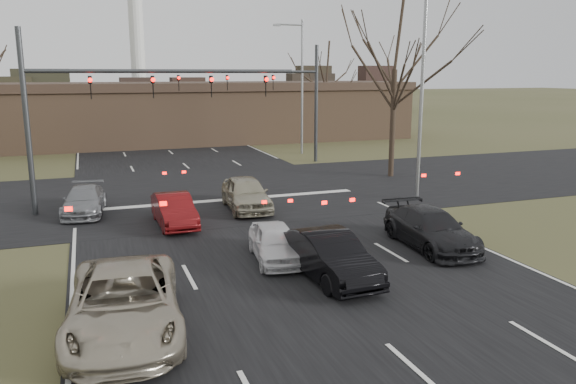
{
  "coord_description": "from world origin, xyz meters",
  "views": [
    {
      "loc": [
        -6.16,
        -13.27,
        6.11
      ],
      "look_at": [
        0.41,
        4.95,
        2.0
      ],
      "focal_mm": 35.0,
      "sensor_mm": 36.0,
      "label": 1
    }
  ],
  "objects_px": {
    "mast_arm_far": "(278,90)",
    "car_grey_ahead": "(84,201)",
    "streetlight_right_far": "(300,80)",
    "car_charcoal_sedan": "(431,229)",
    "car_red_ahead": "(174,210)",
    "mast_arm_near": "(106,97)",
    "car_silver_ahead": "(246,193)",
    "building": "(180,112)",
    "car_silver_suv": "(124,302)",
    "car_black_hatch": "(330,256)",
    "streetlight_right_near": "(419,84)",
    "car_white_sedan": "(275,242)"
  },
  "relations": [
    {
      "from": "streetlight_right_far",
      "to": "car_silver_ahead",
      "type": "height_order",
      "value": "streetlight_right_far"
    },
    {
      "from": "car_silver_ahead",
      "to": "mast_arm_far",
      "type": "bearing_deg",
      "value": 68.68
    },
    {
      "from": "mast_arm_far",
      "to": "car_grey_ahead",
      "type": "distance_m",
      "value": 17.01
    },
    {
      "from": "mast_arm_far",
      "to": "car_silver_suv",
      "type": "relative_size",
      "value": 1.98
    },
    {
      "from": "car_silver_suv",
      "to": "car_charcoal_sedan",
      "type": "height_order",
      "value": "car_silver_suv"
    },
    {
      "from": "car_silver_ahead",
      "to": "car_grey_ahead",
      "type": "bearing_deg",
      "value": 169.99
    },
    {
      "from": "car_silver_suv",
      "to": "streetlight_right_far",
      "type": "bearing_deg",
      "value": 66.45
    },
    {
      "from": "streetlight_right_near",
      "to": "car_charcoal_sedan",
      "type": "distance_m",
      "value": 9.2
    },
    {
      "from": "streetlight_right_far",
      "to": "car_charcoal_sedan",
      "type": "height_order",
      "value": "streetlight_right_far"
    },
    {
      "from": "car_grey_ahead",
      "to": "car_silver_ahead",
      "type": "xyz_separation_m",
      "value": [
        6.94,
        -1.69,
        0.16
      ]
    },
    {
      "from": "streetlight_right_near",
      "to": "car_silver_ahead",
      "type": "relative_size",
      "value": 2.25
    },
    {
      "from": "car_grey_ahead",
      "to": "car_red_ahead",
      "type": "height_order",
      "value": "car_red_ahead"
    },
    {
      "from": "mast_arm_far",
      "to": "streetlight_right_near",
      "type": "xyz_separation_m",
      "value": [
        2.64,
        -13.0,
        0.57
      ]
    },
    {
      "from": "car_silver_suv",
      "to": "car_silver_ahead",
      "type": "height_order",
      "value": "car_silver_suv"
    },
    {
      "from": "mast_arm_far",
      "to": "car_charcoal_sedan",
      "type": "distance_m",
      "value": 20.37
    },
    {
      "from": "car_charcoal_sedan",
      "to": "car_grey_ahead",
      "type": "bearing_deg",
      "value": 144.45
    },
    {
      "from": "building",
      "to": "car_red_ahead",
      "type": "bearing_deg",
      "value": -99.84
    },
    {
      "from": "streetlight_right_far",
      "to": "car_charcoal_sedan",
      "type": "distance_m",
      "value": 24.73
    },
    {
      "from": "car_silver_ahead",
      "to": "car_charcoal_sedan",
      "type": "bearing_deg",
      "value": -55.07
    },
    {
      "from": "car_silver_suv",
      "to": "car_silver_ahead",
      "type": "distance_m",
      "value": 12.59
    },
    {
      "from": "streetlight_right_near",
      "to": "car_charcoal_sedan",
      "type": "xyz_separation_m",
      "value": [
        -3.66,
        -6.88,
        -4.9
      ]
    },
    {
      "from": "building",
      "to": "car_silver_suv",
      "type": "distance_m",
      "value": 39.01
    },
    {
      "from": "building",
      "to": "streetlight_right_far",
      "type": "xyz_separation_m",
      "value": [
        7.32,
        -11.0,
        2.92
      ]
    },
    {
      "from": "car_silver_suv",
      "to": "car_red_ahead",
      "type": "height_order",
      "value": "car_silver_suv"
    },
    {
      "from": "car_red_ahead",
      "to": "car_silver_ahead",
      "type": "height_order",
      "value": "car_silver_ahead"
    },
    {
      "from": "building",
      "to": "car_grey_ahead",
      "type": "distance_m",
      "value": 26.94
    },
    {
      "from": "mast_arm_near",
      "to": "car_grey_ahead",
      "type": "distance_m",
      "value": 4.66
    },
    {
      "from": "car_white_sedan",
      "to": "mast_arm_far",
      "type": "bearing_deg",
      "value": 78.24
    },
    {
      "from": "car_charcoal_sedan",
      "to": "car_grey_ahead",
      "type": "xyz_separation_m",
      "value": [
        -11.61,
        9.38,
        -0.08
      ]
    },
    {
      "from": "mast_arm_near",
      "to": "car_charcoal_sedan",
      "type": "relative_size",
      "value": 2.58
    },
    {
      "from": "car_charcoal_sedan",
      "to": "car_red_ahead",
      "type": "bearing_deg",
      "value": 146.84
    },
    {
      "from": "car_black_hatch",
      "to": "car_silver_ahead",
      "type": "height_order",
      "value": "car_silver_ahead"
    },
    {
      "from": "car_black_hatch",
      "to": "car_charcoal_sedan",
      "type": "distance_m",
      "value": 4.95
    },
    {
      "from": "car_silver_ahead",
      "to": "car_silver_suv",
      "type": "bearing_deg",
      "value": -115.23
    },
    {
      "from": "building",
      "to": "car_charcoal_sedan",
      "type": "bearing_deg",
      "value": -84.81
    },
    {
      "from": "car_black_hatch",
      "to": "car_charcoal_sedan",
      "type": "height_order",
      "value": "car_black_hatch"
    },
    {
      "from": "car_silver_suv",
      "to": "car_grey_ahead",
      "type": "height_order",
      "value": "car_silver_suv"
    },
    {
      "from": "mast_arm_far",
      "to": "car_red_ahead",
      "type": "bearing_deg",
      "value": -123.59
    },
    {
      "from": "car_silver_suv",
      "to": "car_black_hatch",
      "type": "height_order",
      "value": "car_silver_suv"
    },
    {
      "from": "streetlight_right_far",
      "to": "mast_arm_far",
      "type": "bearing_deg",
      "value": -128.11
    },
    {
      "from": "mast_arm_near",
      "to": "car_grey_ahead",
      "type": "bearing_deg",
      "value": -157.62
    },
    {
      "from": "streetlight_right_near",
      "to": "car_white_sedan",
      "type": "distance_m",
      "value": 12.31
    },
    {
      "from": "building",
      "to": "mast_arm_far",
      "type": "distance_m",
      "value": 15.75
    },
    {
      "from": "mast_arm_far",
      "to": "car_black_hatch",
      "type": "xyz_separation_m",
      "value": [
        -5.68,
        -21.52,
        -4.3
      ]
    },
    {
      "from": "mast_arm_near",
      "to": "mast_arm_far",
      "type": "relative_size",
      "value": 1.09
    },
    {
      "from": "streetlight_right_near",
      "to": "car_black_hatch",
      "type": "xyz_separation_m",
      "value": [
        -8.32,
        -8.52,
        -4.87
      ]
    },
    {
      "from": "mast_arm_far",
      "to": "car_silver_ahead",
      "type": "distance_m",
      "value": 14.11
    },
    {
      "from": "streetlight_right_near",
      "to": "car_white_sedan",
      "type": "relative_size",
      "value": 2.77
    },
    {
      "from": "mast_arm_far",
      "to": "car_black_hatch",
      "type": "relative_size",
      "value": 2.57
    },
    {
      "from": "streetlight_right_far",
      "to": "car_red_ahead",
      "type": "distance_m",
      "value": 22.23
    }
  ]
}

